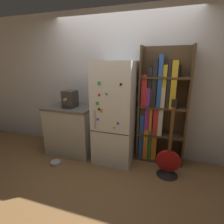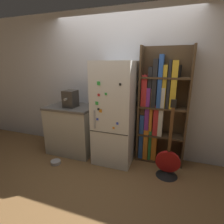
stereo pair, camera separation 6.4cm
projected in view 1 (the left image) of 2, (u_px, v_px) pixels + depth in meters
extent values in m
plane|color=olive|center=(113.00, 161.00, 3.12)|extent=(16.00, 16.00, 0.00)
cube|color=silver|center=(121.00, 85.00, 3.20)|extent=(8.00, 0.05, 2.60)
cube|color=white|center=(115.00, 113.00, 2.99)|extent=(0.65, 0.68, 1.72)
cube|color=#333333|center=(109.00, 133.00, 2.74)|extent=(0.64, 0.01, 0.01)
cube|color=#B2B2B7|center=(95.00, 120.00, 2.75)|extent=(0.02, 0.02, 0.30)
cube|color=orange|center=(101.00, 111.00, 2.68)|extent=(0.05, 0.02, 0.05)
cube|color=green|center=(99.00, 83.00, 2.58)|extent=(0.06, 0.02, 0.06)
cube|color=blue|center=(98.00, 119.00, 2.74)|extent=(0.03, 0.01, 0.03)
cube|color=orange|center=(114.00, 128.00, 2.69)|extent=(0.03, 0.01, 0.03)
cube|color=black|center=(99.00, 109.00, 2.69)|extent=(0.03, 0.01, 0.03)
cube|color=red|center=(99.00, 95.00, 2.62)|extent=(0.04, 0.01, 0.04)
cube|color=green|center=(106.00, 94.00, 2.58)|extent=(0.04, 0.01, 0.04)
cube|color=green|center=(97.00, 103.00, 2.67)|extent=(0.05, 0.01, 0.05)
cube|color=black|center=(121.00, 84.00, 2.47)|extent=(0.03, 0.01, 0.03)
cube|color=blue|center=(118.00, 123.00, 2.65)|extent=(0.04, 0.02, 0.04)
cube|color=#4C3823|center=(140.00, 106.00, 3.02)|extent=(0.03, 0.30, 1.95)
cube|color=#4C3823|center=(187.00, 109.00, 2.79)|extent=(0.03, 0.30, 1.95)
cube|color=#4C3823|center=(163.00, 106.00, 3.02)|extent=(0.79, 0.03, 1.95)
cube|color=#4C3823|center=(158.00, 159.00, 3.16)|extent=(0.73, 0.27, 0.03)
cube|color=#4C3823|center=(160.00, 135.00, 3.03)|extent=(0.73, 0.27, 0.03)
cube|color=#4C3823|center=(163.00, 107.00, 2.90)|extent=(0.73, 0.27, 0.03)
cube|color=#4C3823|center=(165.00, 78.00, 2.77)|extent=(0.73, 0.27, 0.03)
cube|color=#2D59B2|center=(142.00, 135.00, 3.15)|extent=(0.07, 0.23, 0.81)
cube|color=orange|center=(146.00, 142.00, 3.15)|extent=(0.08, 0.24, 0.55)
cube|color=#338C3F|center=(150.00, 143.00, 3.14)|extent=(0.04, 0.22, 0.53)
cube|color=orange|center=(155.00, 136.00, 3.08)|extent=(0.08, 0.21, 0.83)
cube|color=brown|center=(143.00, 117.00, 3.06)|extent=(0.07, 0.19, 0.55)
cube|color=purple|center=(148.00, 111.00, 2.99)|extent=(0.07, 0.20, 0.80)
cube|color=orange|center=(152.00, 111.00, 2.98)|extent=(0.05, 0.19, 0.78)
cube|color=red|center=(156.00, 119.00, 2.99)|extent=(0.08, 0.23, 0.52)
cube|color=silver|center=(161.00, 111.00, 2.92)|extent=(0.07, 0.21, 0.81)
cube|color=red|center=(145.00, 90.00, 2.93)|extent=(0.09, 0.23, 0.51)
cube|color=#262628|center=(150.00, 87.00, 2.88)|extent=(0.06, 0.21, 0.64)
cube|color=#262628|center=(155.00, 83.00, 2.83)|extent=(0.07, 0.23, 0.76)
cube|color=#2D59B2|center=(160.00, 81.00, 2.80)|extent=(0.06, 0.25, 0.82)
cube|color=gold|center=(164.00, 86.00, 2.81)|extent=(0.06, 0.23, 0.67)
cube|color=#262628|center=(169.00, 84.00, 2.78)|extent=(0.04, 0.25, 0.75)
cube|color=gold|center=(174.00, 85.00, 2.75)|extent=(0.09, 0.24, 0.74)
cylinder|color=black|center=(178.00, 71.00, 2.68)|extent=(0.10, 0.10, 0.18)
cube|color=#BCB7A8|center=(73.00, 130.00, 3.38)|extent=(0.86, 0.65, 0.87)
cube|color=#5B5651|center=(71.00, 107.00, 3.26)|extent=(0.88, 0.67, 0.04)
cube|color=#38332D|center=(70.00, 99.00, 3.15)|extent=(0.21, 0.24, 0.30)
cylinder|color=#A5A39E|center=(65.00, 100.00, 3.01)|extent=(0.04, 0.06, 0.04)
cone|color=black|center=(167.00, 173.00, 2.73)|extent=(0.33, 0.33, 0.06)
cylinder|color=#B21919|center=(168.00, 161.00, 2.67)|extent=(0.37, 0.09, 0.37)
cube|color=brown|center=(171.00, 130.00, 2.46)|extent=(0.04, 0.12, 0.70)
cube|color=black|center=(174.00, 103.00, 2.30)|extent=(0.07, 0.04, 0.11)
cylinder|color=#B7B7BC|center=(56.00, 163.00, 3.01)|extent=(0.17, 0.17, 0.06)
torus|color=#B7B7BC|center=(56.00, 162.00, 3.00)|extent=(0.17, 0.17, 0.01)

